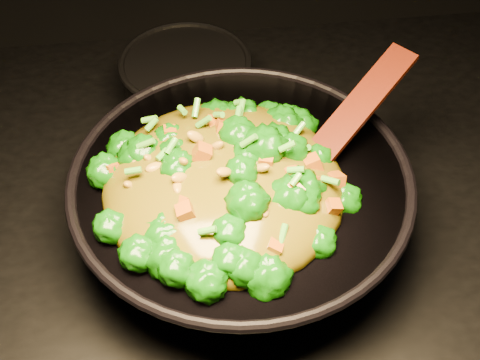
{
  "coord_description": "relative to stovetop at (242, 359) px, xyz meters",
  "views": [
    {
      "loc": [
        -0.08,
        -0.61,
        1.65
      ],
      "look_at": [
        -0.01,
        -0.03,
        1.01
      ],
      "focal_mm": 50.0,
      "sensor_mm": 36.0,
      "label": 1
    }
  ],
  "objects": [
    {
      "name": "spatula",
      "position": [
        0.13,
        -0.01,
        0.62
      ],
      "size": [
        0.22,
        0.19,
        0.11
      ],
      "primitive_type": "cube",
      "rotation": [
        0.0,
        -0.38,
        0.68
      ],
      "color": "#3E1804",
      "rests_on": "wok"
    },
    {
      "name": "stovetop",
      "position": [
        0.0,
        0.0,
        0.0
      ],
      "size": [
        1.2,
        0.9,
        0.9
      ],
      "primitive_type": "cube",
      "color": "black",
      "rests_on": "ground"
    },
    {
      "name": "back_pot",
      "position": [
        -0.06,
        0.22,
        0.51
      ],
      "size": [
        0.25,
        0.25,
        0.11
      ],
      "primitive_type": "cylinder",
      "rotation": [
        0.0,
        0.0,
        0.3
      ],
      "color": "black",
      "rests_on": "stovetop"
    },
    {
      "name": "stir_fry",
      "position": [
        -0.03,
        -0.06,
        0.62
      ],
      "size": [
        0.32,
        0.32,
        0.11
      ],
      "primitive_type": null,
      "rotation": [
        0.0,
        0.0,
        -0.07
      ],
      "color": "#105806",
      "rests_on": "wok"
    },
    {
      "name": "wok",
      "position": [
        -0.01,
        -0.04,
        0.51
      ],
      "size": [
        0.52,
        0.52,
        0.12
      ],
      "primitive_type": null,
      "rotation": [
        0.0,
        0.0,
        -0.24
      ],
      "color": "black",
      "rests_on": "stovetop"
    }
  ]
}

